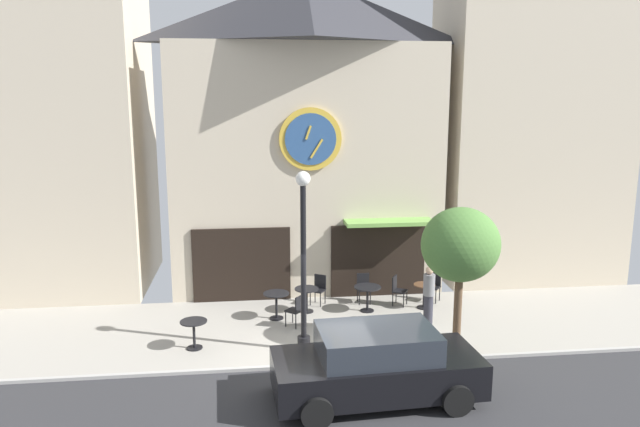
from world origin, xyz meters
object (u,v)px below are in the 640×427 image
Objects in this scene: pedestrian_grey at (429,295)px; parked_car_black at (377,365)px; street_tree at (461,245)px; cafe_table_near_door at (424,292)px; cafe_chair_mid_row at (297,308)px; cafe_chair_right_end at (434,284)px; street_lamp at (303,262)px; cafe_table_leftmost at (367,293)px; cafe_chair_under_awning at (363,286)px; cafe_table_near_curb at (276,300)px; cafe_table_center_right at (194,329)px; cafe_chair_left_end at (319,287)px; cafe_table_rightmost at (307,295)px; cafe_chair_near_tree at (397,288)px.

parked_car_black is (-2.31, -3.95, -0.10)m from pedestrian_grey.
street_tree is 4.92× the size of cafe_table_near_door.
cafe_chair_right_end is at bearing 20.57° from cafe_chair_mid_row.
street_lamp is 3.74m from cafe_table_leftmost.
cafe_chair_under_awning is at bearing 125.54° from pedestrian_grey.
street_lamp is at bearing -159.85° from pedestrian_grey.
cafe_table_near_door is (4.44, 0.36, -0.06)m from cafe_table_near_curb.
cafe_chair_right_end is at bearing 11.33° from cafe_table_near_curb.
cafe_table_near_curb is (2.15, 1.82, 0.04)m from cafe_table_center_right.
street_lamp reaches higher than cafe_chair_right_end.
cafe_table_near_door is at bearing 4.67° from cafe_table_near_curb.
street_lamp is 3.30m from parked_car_black.
cafe_table_near_curb is at bearing -175.33° from cafe_table_near_door.
cafe_chair_under_awning is at bearing 156.99° from cafe_table_near_door.
cafe_table_near_curb is 0.85× the size of cafe_chair_left_end.
cafe_chair_under_awning is 1.00× the size of cafe_chair_right_end.
cafe_table_near_curb is 1.75m from cafe_chair_left_end.
cafe_table_near_curb is 1.04× the size of cafe_table_near_door.
cafe_table_near_door is 1.37m from pedestrian_grey.
cafe_table_rightmost is 0.80× the size of cafe_chair_left_end.
cafe_chair_near_tree is 1.00× the size of cafe_chair_right_end.
cafe_table_near_door is at bearing -13.66° from cafe_chair_left_end.
parked_car_black is (-2.51, -2.19, -1.94)m from street_tree.
cafe_chair_right_end is (2.23, 0.69, -0.04)m from cafe_table_leftmost.
cafe_table_near_door is 0.82× the size of cafe_chair_under_awning.
cafe_table_near_curb is at bearing 40.19° from cafe_table_center_right.
parked_car_black is at bearing -37.34° from cafe_table_center_right.
cafe_chair_near_tree is (-0.73, 0.36, 0.03)m from cafe_table_near_door.
cafe_chair_right_end reaches higher than cafe_table_near_curb.
cafe_chair_mid_row is (-4.40, -1.65, 0.00)m from cafe_chair_right_end.
street_lamp is 1.03× the size of parked_car_black.
street_lamp is at bearing -8.93° from cafe_table_center_right.
cafe_table_near_door is 0.82× the size of cafe_chair_near_tree.
cafe_table_rightmost is 0.80× the size of cafe_chair_near_tree.
cafe_table_near_curb is 4.45m from cafe_table_near_door.
street_tree reaches higher than cafe_table_near_curb.
cafe_table_near_curb reaches higher than cafe_table_near_door.
cafe_chair_near_tree is at bearing -20.38° from cafe_chair_under_awning.
cafe_table_rightmost is 1.93m from cafe_chair_under_awning.
street_tree is (3.79, -0.44, 0.41)m from street_lamp.
cafe_table_rightmost is (0.33, 2.71, -1.78)m from street_lamp.
cafe_chair_left_end is 3.58m from cafe_chair_right_end.
cafe_table_near_curb is 0.17× the size of parked_car_black.
cafe_chair_near_tree reaches higher than cafe_table_center_right.
street_lamp is 5.02× the size of cafe_chair_left_end.
cafe_table_near_door is 1.86m from cafe_chair_under_awning.
street_lamp is 6.27× the size of cafe_table_rightmost.
pedestrian_grey is (3.60, 1.32, -1.43)m from street_lamp.
cafe_table_near_curb is 5.03m from cafe_chair_right_end.
pedestrian_grey is at bearing -4.17° from cafe_chair_mid_row.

